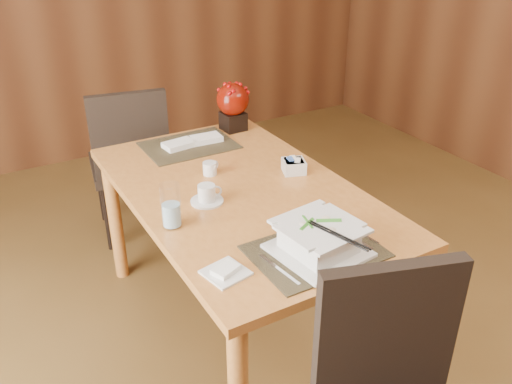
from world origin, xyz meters
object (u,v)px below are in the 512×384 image
soup_setting (319,239)px  bread_plate (226,273)px  creamer_jug (210,168)px  far_chair (130,156)px  coffee_cup (207,195)px  water_glass (171,206)px  berry_decor (233,104)px  sugar_caddy (294,166)px  dining_table (241,209)px

soup_setting → bread_plate: size_ratio=2.45×
creamer_jug → far_chair: far_chair is taller
soup_setting → coffee_cup: soup_setting is taller
water_glass → berry_decor: 1.03m
creamer_jug → soup_setting: bearing=-108.3°
soup_setting → far_chair: size_ratio=0.34×
soup_setting → water_glass: water_glass is taller
soup_setting → creamer_jug: 0.76m
berry_decor → bread_plate: berry_decor is taller
bread_plate → sugar_caddy: bearing=40.6°
sugar_caddy → water_glass: bearing=-166.1°
creamer_jug → bread_plate: creamer_jug is taller
far_chair → berry_decor: bearing=149.6°
bread_plate → soup_setting: bearing=-9.4°
dining_table → creamer_jug: creamer_jug is taller
coffee_cup → sugar_caddy: size_ratio=1.38×
berry_decor → far_chair: 0.72m
soup_setting → creamer_jug: soup_setting is taller
coffee_cup → water_glass: size_ratio=0.77×
creamer_jug → sugar_caddy: size_ratio=0.82×
creamer_jug → far_chair: 0.88m
soup_setting → sugar_caddy: soup_setting is taller
creamer_jug → far_chair: size_ratio=0.08×
creamer_jug → bread_plate: size_ratio=0.61×
coffee_cup → bread_plate: 0.50m
water_glass → coffee_cup: bearing=28.3°
soup_setting → berry_decor: bearing=69.2°
soup_setting → bread_plate: (-0.34, 0.06, -0.05)m
dining_table → soup_setting: size_ratio=4.63×
berry_decor → far_chair: bearing=139.6°
sugar_caddy → bread_plate: bearing=-139.4°
berry_decor → coffee_cup: bearing=-125.5°
creamer_jug → far_chair: bearing=75.7°
coffee_cup → dining_table: bearing=9.6°
coffee_cup → sugar_caddy: (0.47, 0.06, -0.00)m
dining_table → soup_setting: bearing=-89.6°
sugar_caddy → bread_plate: sugar_caddy is taller
sugar_caddy → berry_decor: berry_decor is taller
creamer_jug → sugar_caddy: 0.38m
creamer_jug → bread_plate: 0.76m
dining_table → coffee_cup: 0.22m
sugar_caddy → bread_plate: size_ratio=0.75×
berry_decor → far_chair: size_ratio=0.27×
soup_setting → bread_plate: soup_setting is taller
coffee_cup → creamer_jug: size_ratio=1.68×
dining_table → creamer_jug: bearing=104.2°
dining_table → sugar_caddy: size_ratio=15.21×
water_glass → far_chair: size_ratio=0.18×
water_glass → bread_plate: water_glass is taller
sugar_caddy → far_chair: bearing=114.5°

